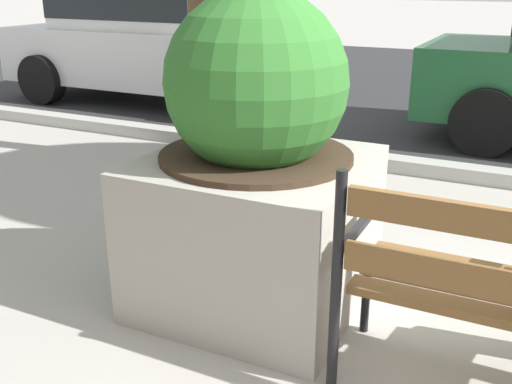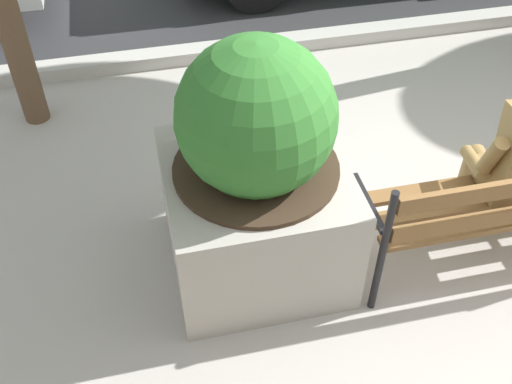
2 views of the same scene
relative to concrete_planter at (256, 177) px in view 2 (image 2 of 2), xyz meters
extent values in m
plane|color=#ADA8A0|center=(1.41, -0.40, -0.72)|extent=(80.00, 80.00, 0.00)
cube|color=#B2AFA8|center=(1.41, 2.50, -0.66)|extent=(60.00, 0.20, 0.12)
cube|color=brown|center=(1.48, -0.25, -0.27)|extent=(1.70, 0.12, 0.04)
cube|color=brown|center=(1.48, -0.07, -0.27)|extent=(1.70, 0.12, 0.04)
cylinder|color=black|center=(0.60, -0.05, -0.49)|extent=(0.04, 0.04, 0.45)
cylinder|color=black|center=(0.60, -0.52, -0.24)|extent=(0.04, 0.04, 0.95)
cube|color=black|center=(0.60, -0.25, -0.10)|extent=(0.04, 0.48, 0.03)
cube|color=olive|center=(1.54, -0.19, -0.16)|extent=(0.37, 0.36, 0.16)
cylinder|color=olive|center=(1.31, -0.25, 0.11)|extent=(0.11, 0.19, 0.29)
cylinder|color=olive|center=(1.32, -0.11, -0.06)|extent=(0.11, 0.27, 0.10)
cylinder|color=olive|center=(1.47, -0.04, -0.20)|extent=(0.17, 0.38, 0.14)
cylinder|color=olive|center=(1.49, 0.14, -0.47)|extent=(0.11, 0.11, 0.50)
cube|color=olive|center=(1.49, 0.20, -0.68)|extent=(0.14, 0.25, 0.07)
cylinder|color=olive|center=(1.66, 0.12, -0.47)|extent=(0.11, 0.11, 0.50)
cube|color=olive|center=(1.67, 0.18, -0.68)|extent=(0.14, 0.25, 0.07)
cube|color=olive|center=(1.81, 0.20, -0.64)|extent=(0.30, 0.21, 0.16)
cube|color=#A8A399|center=(0.00, 0.00, -0.33)|extent=(1.05, 1.05, 0.77)
cylinder|color=#38281C|center=(0.00, 0.00, 0.07)|extent=(0.94, 0.94, 0.03)
sphere|color=#2D6B28|center=(0.00, 0.00, 0.43)|extent=(0.87, 0.87, 0.87)
camera|label=1|loc=(1.21, -2.50, 0.90)|focal=41.85mm
camera|label=2|loc=(-0.58, -2.50, 2.33)|focal=42.70mm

